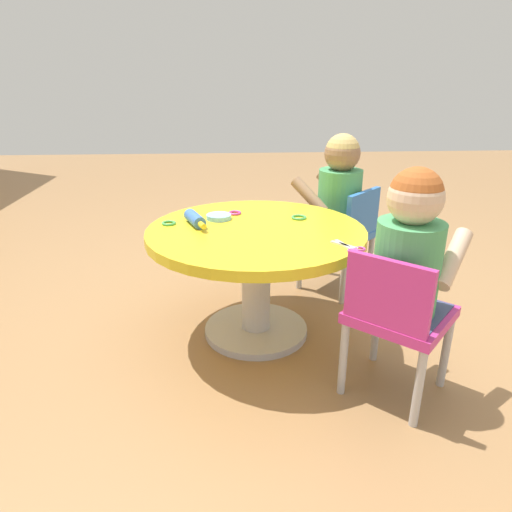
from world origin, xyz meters
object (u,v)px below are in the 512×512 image
at_px(rolling_pin, 195,219).
at_px(child_chair_left, 396,316).
at_px(craft_table, 256,255).
at_px(craft_scissors, 351,248).
at_px(child_chair_right, 343,233).
at_px(seated_child_right, 339,188).
at_px(seated_child_left, 410,248).

bearing_deg(rolling_pin, child_chair_left, -126.38).
relative_size(craft_table, child_chair_left, 1.62).
relative_size(child_chair_left, craft_scissors, 3.80).
distance_m(child_chair_left, child_chair_right, 0.85).
bearing_deg(child_chair_right, seated_child_right, 44.81).
xyz_separation_m(craft_table, child_chair_right, (0.41, -0.46, -0.05)).
bearing_deg(seated_child_right, child_chair_right, -135.19).
relative_size(craft_table, child_chair_right, 1.62).
relative_size(child_chair_left, rolling_pin, 2.41).
relative_size(craft_table, craft_scissors, 6.17).
bearing_deg(craft_table, seated_child_left, -131.73).
bearing_deg(child_chair_left, seated_child_left, -42.21).
bearing_deg(seated_child_right, seated_child_left, -178.22).
height_order(seated_child_right, rolling_pin, seated_child_right).
bearing_deg(craft_scissors, rolling_pin, 61.09).
bearing_deg(child_chair_right, rolling_pin, 116.38).
bearing_deg(child_chair_left, craft_table, 44.56).
height_order(seated_child_left, seated_child_right, same).
bearing_deg(craft_scissors, craft_table, 51.68).
height_order(child_chair_left, craft_scissors, child_chair_left).
bearing_deg(child_chair_right, craft_scissors, 167.71).
bearing_deg(child_chair_left, rolling_pin, 53.62).
distance_m(craft_table, seated_child_left, 0.64).
bearing_deg(craft_table, child_chair_right, -48.42).
height_order(craft_table, craft_scissors, craft_scissors).
height_order(seated_child_left, child_chair_right, seated_child_left).
bearing_deg(rolling_pin, child_chair_right, -63.62).
distance_m(seated_child_right, craft_scissors, 0.70).
xyz_separation_m(child_chair_left, seated_child_right, (0.88, -0.00, 0.23)).
height_order(child_chair_left, seated_child_left, seated_child_left).
bearing_deg(craft_table, child_chair_left, -135.44).
xyz_separation_m(child_chair_right, seated_child_right, (0.03, 0.03, 0.23)).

